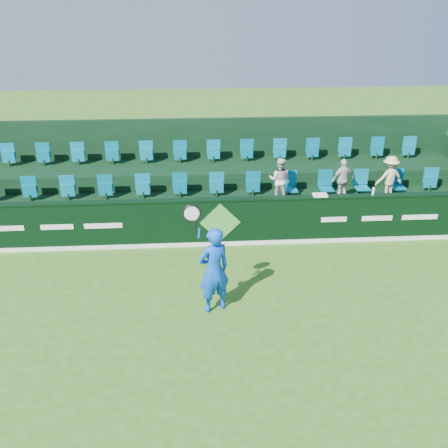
{
  "coord_description": "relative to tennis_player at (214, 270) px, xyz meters",
  "views": [
    {
      "loc": [
        -0.71,
        -8.27,
        6.19
      ],
      "look_at": [
        0.03,
        2.8,
        1.15
      ],
      "focal_mm": 40.0,
      "sensor_mm": 36.0,
      "label": 1
    }
  ],
  "objects": [
    {
      "name": "spectator_left",
      "position": [
        2.1,
        4.25,
        0.46
      ],
      "size": [
        0.75,
        0.66,
        1.29
      ],
      "primitive_type": "imported",
      "rotation": [
        0.0,
        0.0,
        2.82
      ],
      "color": "silver",
      "rests_on": "stand_tier_front"
    },
    {
      "name": "towel",
      "position": [
        3.01,
        3.13,
        0.4
      ],
      "size": [
        0.38,
        0.24,
        0.06
      ],
      "primitive_type": "cube",
      "color": "white",
      "rests_on": "sponsor_hoarding"
    },
    {
      "name": "spectator_right",
      "position": [
        5.32,
        4.25,
        0.45
      ],
      "size": [
        0.89,
        0.61,
        1.27
      ],
      "primitive_type": "imported",
      "rotation": [
        0.0,
        0.0,
        3.32
      ],
      "color": "beige",
      "rests_on": "stand_tier_front"
    },
    {
      "name": "spectator_middle",
      "position": [
        3.95,
        4.25,
        0.43
      ],
      "size": [
        0.77,
        0.48,
        1.22
      ],
      "primitive_type": "imported",
      "rotation": [
        0.0,
        0.0,
        3.42
      ],
      "color": "beige",
      "rests_on": "stand_tier_front"
    },
    {
      "name": "ground",
      "position": [
        0.32,
        -0.87,
        -0.98
      ],
      "size": [
        60.0,
        60.0,
        0.0
      ],
      "primitive_type": "plane",
      "color": "#336417",
      "rests_on": "ground"
    },
    {
      "name": "tennis_player",
      "position": [
        0.0,
        0.0,
        0.0
      ],
      "size": [
        1.06,
        0.71,
        2.53
      ],
      "color": "blue",
      "rests_on": "ground"
    },
    {
      "name": "stand_tier_front",
      "position": [
        0.32,
        4.23,
        -0.58
      ],
      "size": [
        16.0,
        2.0,
        0.8
      ],
      "primitive_type": "cube",
      "color": "black",
      "rests_on": "ground"
    },
    {
      "name": "stand_tier_back",
      "position": [
        0.32,
        6.13,
        -0.33
      ],
      "size": [
        16.0,
        1.8,
        1.3
      ],
      "primitive_type": "cube",
      "color": "black",
      "rests_on": "ground"
    },
    {
      "name": "seat_row_back",
      "position": [
        0.32,
        6.43,
        0.62
      ],
      "size": [
        13.5,
        0.5,
        0.6
      ],
      "primitive_type": "cube",
      "color": "#066E8C",
      "rests_on": "stand_tier_back"
    },
    {
      "name": "seat_row_front",
      "position": [
        0.32,
        4.63,
        0.12
      ],
      "size": [
        13.5,
        0.5,
        0.6
      ],
      "primitive_type": "cube",
      "color": "#066E8C",
      "rests_on": "stand_tier_front"
    },
    {
      "name": "stand_rear",
      "position": [
        0.32,
        6.58,
        0.23
      ],
      "size": [
        16.0,
        4.1,
        2.6
      ],
      "color": "black",
      "rests_on": "ground"
    },
    {
      "name": "drinks_bottle",
      "position": [
        4.46,
        3.13,
        0.47
      ],
      "size": [
        0.07,
        0.07,
        0.21
      ],
      "primitive_type": "cylinder",
      "color": "white",
      "rests_on": "sponsor_hoarding"
    },
    {
      "name": "sponsor_hoarding",
      "position": [
        0.32,
        3.13,
        -0.31
      ],
      "size": [
        16.0,
        0.25,
        1.35
      ],
      "color": "black",
      "rests_on": "ground"
    }
  ]
}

